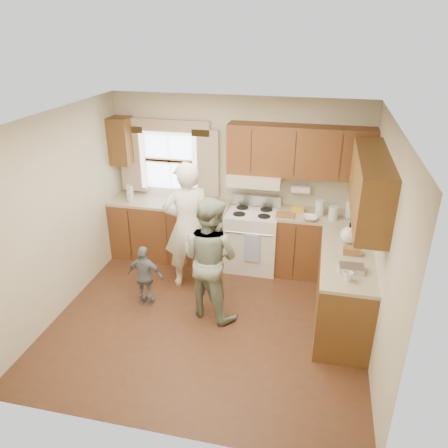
% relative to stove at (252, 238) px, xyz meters
% --- Properties ---
extents(room, '(3.80, 3.80, 3.80)m').
position_rel_stove_xyz_m(room, '(-0.30, -1.44, 0.78)').
color(room, '#472916').
rests_on(room, ground).
extents(kitchen_fixtures, '(3.80, 2.25, 2.15)m').
position_rel_stove_xyz_m(kitchen_fixtures, '(0.31, -0.36, 0.37)').
color(kitchen_fixtures, '#4B2610').
rests_on(kitchen_fixtures, ground).
extents(stove, '(0.76, 0.67, 1.07)m').
position_rel_stove_xyz_m(stove, '(0.00, 0.00, 0.00)').
color(stove, silver).
rests_on(stove, ground).
extents(woman_left, '(0.78, 0.68, 1.80)m').
position_rel_stove_xyz_m(woman_left, '(-0.79, -0.68, 0.44)').
color(woman_left, white).
rests_on(woman_left, ground).
extents(woman_right, '(0.95, 0.85, 1.59)m').
position_rel_stove_xyz_m(woman_right, '(-0.32, -1.29, 0.33)').
color(woman_right, '#213828').
rests_on(woman_right, ground).
extents(child, '(0.50, 0.22, 0.84)m').
position_rel_stove_xyz_m(child, '(-1.19, -1.30, -0.04)').
color(child, slate).
rests_on(child, ground).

